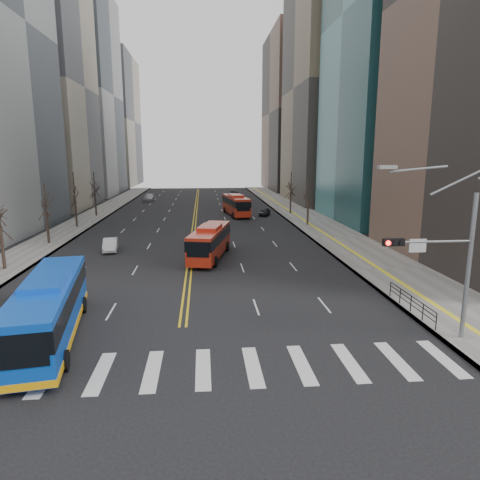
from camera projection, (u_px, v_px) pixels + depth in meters
name	position (u px, v px, depth m)	size (l,w,h in m)	color
ground	(178.00, 370.00, 20.05)	(220.00, 220.00, 0.00)	black
sidewalk_right	(309.00, 220.00, 65.47)	(7.00, 130.00, 0.15)	gray
sidewalk_left	(81.00, 223.00, 62.58)	(5.00, 130.00, 0.15)	gray
crosswalk	(178.00, 369.00, 20.05)	(26.70, 4.00, 0.01)	silver
centerline	(196.00, 213.00, 73.76)	(0.55, 100.00, 0.01)	gold
office_towers	(195.00, 80.00, 82.24)	(83.00, 134.00, 58.00)	gray
signal_mast	(444.00, 253.00, 22.21)	(5.37, 0.37, 9.39)	gray
pedestrian_railing	(411.00, 301.00, 26.96)	(0.06, 6.06, 1.02)	black
street_trees	(133.00, 196.00, 52.22)	(35.20, 47.20, 7.60)	black
blue_bus	(49.00, 307.00, 22.99)	(4.41, 12.35, 3.52)	blue
red_bus_near	(210.00, 240.00, 41.18)	(4.51, 10.32, 3.22)	#B12512
red_bus_far	(236.00, 204.00, 70.32)	(3.99, 11.04, 3.43)	#B12512
car_white	(110.00, 245.00, 44.53)	(1.40, 4.01, 1.32)	silver
car_dark_mid	(265.00, 212.00, 70.20)	(1.44, 3.58, 1.22)	black
car_silver	(149.00, 198.00, 92.25)	(1.99, 4.88, 1.42)	#ADACB1
car_dark_far	(233.00, 193.00, 104.14)	(1.92, 4.16, 1.16)	black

